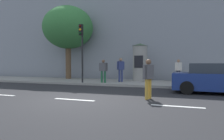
% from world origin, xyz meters
% --- Properties ---
extents(ground_plane, '(80.00, 80.00, 0.00)m').
position_xyz_m(ground_plane, '(0.00, 0.00, 0.00)').
color(ground_plane, '#232326').
extents(sidewalk_curb, '(36.00, 4.00, 0.15)m').
position_xyz_m(sidewalk_curb, '(0.00, 7.00, 0.07)').
color(sidewalk_curb, gray).
rests_on(sidewalk_curb, ground_plane).
extents(lane_markings, '(25.80, 0.16, 0.01)m').
position_xyz_m(lane_markings, '(0.00, 0.00, 0.00)').
color(lane_markings, silver).
rests_on(lane_markings, ground_plane).
extents(building_backdrop, '(36.00, 5.00, 9.12)m').
position_xyz_m(building_backdrop, '(0.00, 12.00, 4.56)').
color(building_backdrop, gray).
rests_on(building_backdrop, ground_plane).
extents(traffic_light, '(0.24, 0.45, 3.99)m').
position_xyz_m(traffic_light, '(-2.35, 5.24, 2.86)').
color(traffic_light, black).
rests_on(traffic_light, sidewalk_curb).
extents(poster_column, '(1.20, 1.20, 2.84)m').
position_xyz_m(poster_column, '(1.21, 7.88, 1.59)').
color(poster_column, gray).
rests_on(poster_column, sidewalk_curb).
extents(street_tree, '(4.30, 4.30, 6.25)m').
position_xyz_m(street_tree, '(-5.12, 8.13, 4.55)').
color(street_tree, brown).
rests_on(street_tree, sidewalk_curb).
extents(pedestrian_in_dark_shirt, '(0.41, 0.60, 1.66)m').
position_xyz_m(pedestrian_in_dark_shirt, '(2.84, 1.11, 0.98)').
color(pedestrian_in_dark_shirt, '#B78C33').
rests_on(pedestrian_in_dark_shirt, ground_plane).
extents(pedestrian_in_light_jacket, '(0.47, 0.53, 1.62)m').
position_xyz_m(pedestrian_in_light_jacket, '(3.98, 7.98, 1.10)').
color(pedestrian_in_light_jacket, black).
rests_on(pedestrian_in_light_jacket, sidewalk_curb).
extents(pedestrian_near_pole, '(0.67, 0.30, 1.59)m').
position_xyz_m(pedestrian_near_pole, '(-0.93, 5.72, 1.09)').
color(pedestrian_near_pole, '#1E5938').
rests_on(pedestrian_near_pole, sidewalk_curb).
extents(pedestrian_with_bag, '(0.50, 0.50, 1.71)m').
position_xyz_m(pedestrian_with_bag, '(0.02, 6.72, 1.17)').
color(pedestrian_with_bag, navy).
rests_on(pedestrian_with_bag, sidewalk_curb).
extents(parked_car_silver, '(4.68, 2.08, 1.49)m').
position_xyz_m(parked_car_silver, '(5.99, 3.72, 0.72)').
color(parked_car_silver, navy).
rests_on(parked_car_silver, ground_plane).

